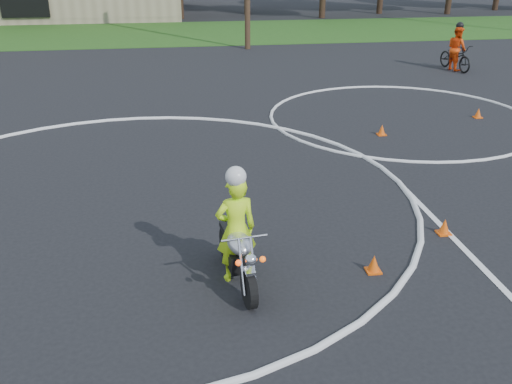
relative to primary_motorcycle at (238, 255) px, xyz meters
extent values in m
plane|color=black|center=(-1.92, 0.55, -0.51)|extent=(120.00, 120.00, 0.00)
cube|color=#1E4714|center=(-1.92, 27.55, -0.50)|extent=(120.00, 10.00, 0.02)
torus|color=silver|center=(-1.92, 3.55, -0.50)|extent=(12.12, 12.12, 0.12)
torus|color=silver|center=(6.08, 8.55, -0.50)|extent=(8.10, 8.10, 0.10)
cylinder|color=black|center=(0.09, -0.65, -0.21)|extent=(0.20, 0.61, 0.60)
cylinder|color=black|center=(-0.11, 0.73, -0.21)|extent=(0.20, 0.61, 0.60)
cube|color=black|center=(-0.02, 0.09, -0.11)|extent=(0.35, 0.58, 0.30)
ellipsoid|color=silver|center=(0.01, -0.11, 0.27)|extent=(0.44, 0.68, 0.28)
cube|color=black|center=(-0.06, 0.38, 0.23)|extent=(0.34, 0.63, 0.10)
cylinder|color=white|center=(-0.01, -0.59, 0.14)|extent=(0.09, 0.36, 0.80)
cylinder|color=silver|center=(0.17, -0.56, 0.14)|extent=(0.09, 0.36, 0.80)
cube|color=silver|center=(0.09, -0.67, 0.11)|extent=(0.17, 0.24, 0.05)
cylinder|color=silver|center=(0.05, -0.41, 0.51)|extent=(0.70, 0.13, 0.04)
sphere|color=white|center=(0.10, -0.75, 0.34)|extent=(0.18, 0.18, 0.18)
sphere|color=#FF480C|center=(-0.08, -0.76, 0.31)|extent=(0.09, 0.09, 0.09)
sphere|color=#E34E0B|center=(0.28, -0.71, 0.31)|extent=(0.09, 0.09, 0.09)
cylinder|color=white|center=(0.09, 0.50, -0.21)|extent=(0.19, 0.80, 0.08)
imported|color=#C2F91A|center=(-0.01, 0.14, 0.37)|extent=(0.70, 0.51, 1.77)
sphere|color=silver|center=(0.00, 0.09, 1.28)|extent=(0.32, 0.32, 0.32)
imported|color=black|center=(11.05, 15.06, 0.03)|extent=(1.03, 2.14, 1.08)
imported|color=#EB430C|center=(11.05, 15.06, 0.39)|extent=(0.81, 0.97, 1.80)
sphere|color=black|center=(11.05, 15.06, 1.31)|extent=(0.31, 0.31, 0.31)
cone|color=#EA540C|center=(3.98, 1.09, -0.36)|extent=(0.22, 0.22, 0.30)
cube|color=#EA540C|center=(3.98, 1.09, -0.49)|extent=(0.24, 0.24, 0.03)
cone|color=#EA540C|center=(8.44, 8.16, -0.36)|extent=(0.22, 0.22, 0.30)
cube|color=#EA540C|center=(8.44, 8.16, -0.49)|extent=(0.24, 0.24, 0.03)
cone|color=#EA540C|center=(4.90, 6.95, -0.36)|extent=(0.22, 0.22, 0.30)
cube|color=#EA540C|center=(4.90, 6.95, -0.49)|extent=(0.24, 0.24, 0.03)
cone|color=#EA540C|center=(2.24, 0.01, -0.36)|extent=(0.22, 0.22, 0.30)
cube|color=#EA540C|center=(2.24, 0.01, -0.49)|extent=(0.24, 0.24, 0.03)
camera|label=1|loc=(-0.86, -7.69, 4.46)|focal=40.00mm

